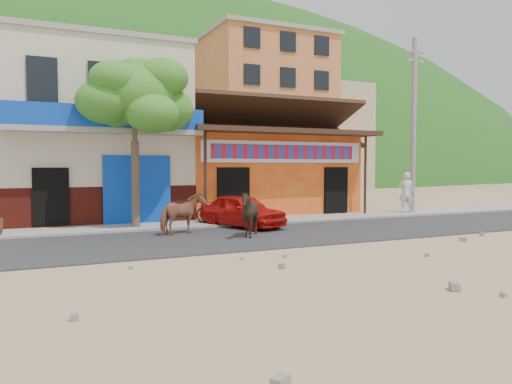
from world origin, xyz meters
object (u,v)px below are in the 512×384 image
cow_tan (182,214)px  red_car (242,211)px  scooter (220,210)px  pedestrian (406,192)px  utility_pole (413,125)px  tree (135,141)px  cow_dark (249,214)px

cow_tan → red_car: 2.67m
scooter → pedestrian: (9.22, 0.27, 0.45)m
utility_pole → red_car: utility_pole is taller
red_car → scooter: 1.05m
tree → utility_pole: (12.80, 0.20, 1.00)m
cow_dark → cow_tan: bearing=-144.9°
cow_dark → red_car: size_ratio=0.41×
utility_pole → red_car: bearing=-171.9°
utility_pole → tree: bearing=-179.1°
red_car → scooter: red_car is taller
cow_dark → scooter: cow_dark is taller
utility_pole → pedestrian: bearing=-167.5°
tree → scooter: bearing=-3.3°
red_car → pedestrian: 8.81m
cow_tan → red_car: bearing=-95.5°
tree → cow_dark: tree is taller
tree → pedestrian: size_ratio=3.24×
cow_tan → red_car: cow_tan is taller
utility_pole → cow_dark: bearing=-159.5°
pedestrian → red_car: bearing=30.5°
utility_pole → cow_tan: size_ratio=5.07×
scooter → cow_tan: bearing=156.5°
cow_dark → pedestrian: size_ratio=0.79×
cow_dark → scooter: bearing=161.9°
cow_dark → scooter: size_ratio=0.81×
scooter → cow_dark: bearing=-161.1°
pedestrian → scooter: bearing=24.3°
tree → cow_dark: (2.79, -3.53, -2.35)m
tree → utility_pole: size_ratio=0.75×
tree → cow_dark: bearing=-51.8°
tree → pedestrian: 12.49m
utility_pole → red_car: 9.92m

